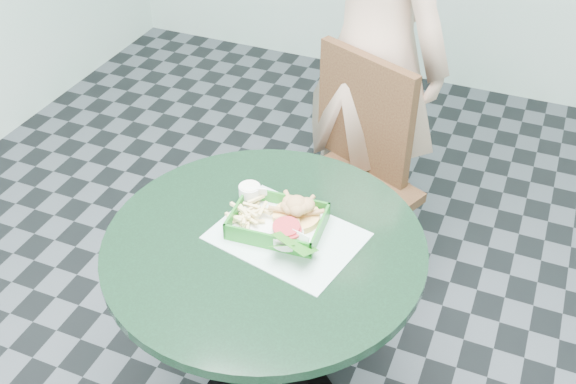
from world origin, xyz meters
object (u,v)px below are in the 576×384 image
at_px(food_basket, 278,230).
at_px(sauce_ramekin, 253,194).
at_px(crab_sandwich, 297,216).
at_px(dining_chair, 353,166).
at_px(cafe_table, 266,290).
at_px(diner_person, 377,12).

relative_size(food_basket, sauce_ramekin, 3.98).
bearing_deg(crab_sandwich, sauce_ramekin, 165.00).
relative_size(dining_chair, crab_sandwich, 7.03).
relative_size(food_basket, crab_sandwich, 1.88).
xyz_separation_m(cafe_table, sauce_ramekin, (-0.10, 0.14, 0.22)).
bearing_deg(diner_person, cafe_table, 113.67).
distance_m(diner_person, crab_sandwich, 0.95).
relative_size(dining_chair, sauce_ramekin, 14.88).
distance_m(dining_chair, crab_sandwich, 0.70).
relative_size(cafe_table, food_basket, 3.55).
distance_m(dining_chair, food_basket, 0.72).
height_order(cafe_table, food_basket, food_basket).
relative_size(cafe_table, sauce_ramekin, 14.12).
bearing_deg(cafe_table, dining_chair, 88.39).
xyz_separation_m(dining_chair, diner_person, (-0.03, 0.27, 0.49)).
bearing_deg(diner_person, crab_sandwich, 117.19).
relative_size(crab_sandwich, sauce_ramekin, 2.12).
height_order(dining_chair, crab_sandwich, dining_chair).
bearing_deg(sauce_ramekin, dining_chair, 78.92).
xyz_separation_m(dining_chair, food_basket, (-0.01, -0.68, 0.23)).
bearing_deg(food_basket, cafe_table, -102.29).
bearing_deg(dining_chair, crab_sandwich, -63.10).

